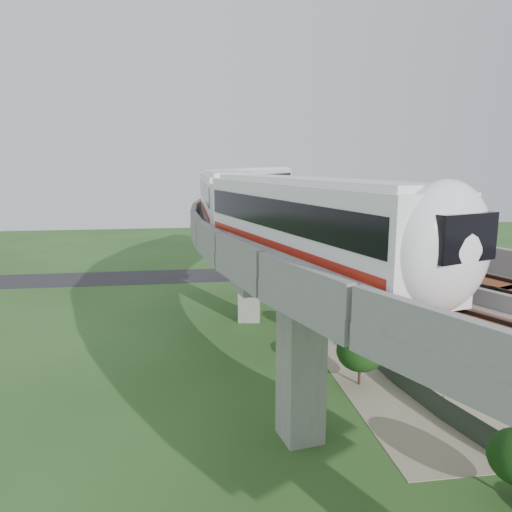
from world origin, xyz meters
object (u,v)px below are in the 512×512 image
object	(u,v)px
metro_train	(252,191)
car_red	(467,352)
car_dark	(365,325)
car_white	(412,368)

from	to	relation	value
metro_train	car_red	xyz separation A→B (m)	(14.98, -8.68, -11.63)
metro_train	car_red	bearing A→B (deg)	-30.08
car_red	car_dark	bearing A→B (deg)	-171.33
metro_train	car_dark	xyz separation A→B (m)	(9.68, -1.65, -11.58)
metro_train	car_dark	world-z (taller)	metro_train
metro_train	car_dark	distance (m)	15.18
metro_train	car_dark	size ratio (longest dim) A/B	12.83
car_white	car_red	world-z (taller)	car_white
metro_train	car_white	distance (m)	18.59
car_red	car_dark	size ratio (longest dim) A/B	0.82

